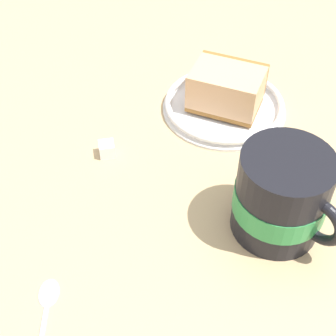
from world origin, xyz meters
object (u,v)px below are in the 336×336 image
small_plate (224,105)px  sugar_cube (107,149)px  cake_slice (227,88)px  tea_mug (282,196)px  teaspoon (45,309)px

small_plate → sugar_cube: sugar_cube is taller
small_plate → sugar_cube: size_ratio=9.06×
small_plate → cake_slice: 2.62cm
cake_slice → tea_mug: tea_mug is taller
tea_mug → teaspoon: 24.73cm
cake_slice → teaspoon: 34.73cm
small_plate → teaspoon: size_ratio=1.40×
cake_slice → teaspoon: (33.24, -9.61, -2.99)cm
sugar_cube → small_plate: bearing=136.5°
cake_slice → sugar_cube: cake_slice is taller
cake_slice → tea_mug: bearing=27.2°
teaspoon → cake_slice: bearing=163.9°
tea_mug → sugar_cube: size_ratio=6.22×
small_plate → teaspoon: 34.34cm
cake_slice → tea_mug: 19.79cm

